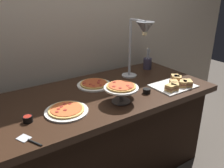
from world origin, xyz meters
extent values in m
cube|color=#B7A893|center=(0.00, 0.50, 1.20)|extent=(4.40, 0.04, 2.40)
cube|color=black|center=(0.00, 0.00, 0.73)|extent=(1.90, 0.84, 0.05)
cube|color=black|center=(0.00, 0.00, 0.35)|extent=(1.75, 0.74, 0.71)
cylinder|color=#B7BABF|center=(0.46, 0.18, 0.77)|extent=(0.14, 0.14, 0.01)
cylinder|color=#B7BABF|center=(0.46, 0.18, 1.02)|extent=(0.02, 0.02, 0.51)
cylinder|color=#B7BABF|center=(0.46, 0.08, 1.28)|extent=(0.02, 0.19, 0.02)
cone|color=#595B60|center=(0.46, -0.01, 1.23)|extent=(0.15, 0.15, 0.10)
sphere|color=#F9EAB2|center=(0.46, -0.01, 1.19)|extent=(0.04, 0.04, 0.04)
cylinder|color=white|center=(0.07, 0.16, 0.77)|extent=(0.29, 0.29, 0.01)
cylinder|color=gold|center=(0.07, 0.16, 0.78)|extent=(0.24, 0.24, 0.01)
cylinder|color=#B74723|center=(0.07, 0.16, 0.79)|extent=(0.21, 0.21, 0.00)
cylinder|color=maroon|center=(0.09, 0.12, 0.79)|extent=(0.02, 0.02, 0.00)
cylinder|color=maroon|center=(-0.01, 0.19, 0.79)|extent=(0.02, 0.02, 0.00)
cylinder|color=maroon|center=(0.03, 0.09, 0.79)|extent=(0.02, 0.02, 0.00)
cylinder|color=maroon|center=(0.02, 0.14, 0.79)|extent=(0.02, 0.02, 0.00)
cylinder|color=maroon|center=(0.11, 0.14, 0.79)|extent=(0.02, 0.02, 0.00)
cylinder|color=maroon|center=(0.13, 0.17, 0.79)|extent=(0.02, 0.02, 0.00)
cylinder|color=maroon|center=(0.09, 0.07, 0.79)|extent=(0.02, 0.02, 0.00)
cylinder|color=white|center=(-0.31, -0.14, 0.77)|extent=(0.29, 0.29, 0.01)
cylinder|color=#DBA856|center=(-0.31, -0.14, 0.78)|extent=(0.24, 0.24, 0.01)
cylinder|color=#C65628|center=(-0.31, -0.14, 0.79)|extent=(0.21, 0.21, 0.00)
cylinder|color=maroon|center=(-0.29, -0.08, 0.79)|extent=(0.02, 0.02, 0.00)
cylinder|color=maroon|center=(-0.35, -0.12, 0.79)|extent=(0.02, 0.02, 0.00)
cylinder|color=maroon|center=(-0.33, -0.10, 0.79)|extent=(0.02, 0.02, 0.00)
cylinder|color=maroon|center=(-0.26, -0.09, 0.79)|extent=(0.02, 0.02, 0.00)
cylinder|color=maroon|center=(-0.32, -0.16, 0.79)|extent=(0.02, 0.02, 0.00)
cylinder|color=maroon|center=(-0.38, -0.15, 0.79)|extent=(0.02, 0.02, 0.00)
cylinder|color=#595B60|center=(0.08, -0.21, 0.81)|extent=(0.02, 0.02, 0.10)
cylinder|color=#595B60|center=(0.08, -0.21, 0.76)|extent=(0.14, 0.14, 0.01)
cylinder|color=white|center=(0.08, -0.21, 0.87)|extent=(0.25, 0.25, 0.01)
cylinder|color=#C68E42|center=(0.08, -0.21, 0.88)|extent=(0.21, 0.21, 0.01)
cylinder|color=#B74723|center=(0.08, -0.21, 0.89)|extent=(0.18, 0.18, 0.00)
cylinder|color=maroon|center=(0.12, -0.25, 0.89)|extent=(0.02, 0.02, 0.00)
cylinder|color=maroon|center=(0.07, -0.14, 0.89)|extent=(0.02, 0.02, 0.00)
cylinder|color=maroon|center=(0.11, -0.29, 0.89)|extent=(0.02, 0.02, 0.00)
cylinder|color=maroon|center=(0.05, -0.25, 0.89)|extent=(0.02, 0.02, 0.00)
cylinder|color=maroon|center=(0.03, -0.21, 0.89)|extent=(0.02, 0.02, 0.00)
cube|color=white|center=(0.61, -0.23, 0.77)|extent=(0.35, 0.26, 0.01)
cube|color=tan|center=(0.56, -0.29, 0.78)|extent=(0.09, 0.09, 0.02)
cube|color=brown|center=(0.56, -0.29, 0.80)|extent=(0.09, 0.09, 0.01)
cube|color=tan|center=(0.56, -0.29, 0.81)|extent=(0.09, 0.09, 0.02)
cube|color=tan|center=(0.66, -0.29, 0.78)|extent=(0.09, 0.08, 0.02)
cube|color=brown|center=(0.66, -0.29, 0.80)|extent=(0.09, 0.08, 0.01)
cube|color=tan|center=(0.66, -0.29, 0.81)|extent=(0.09, 0.08, 0.02)
cube|color=tan|center=(0.51, -0.29, 0.78)|extent=(0.09, 0.08, 0.02)
cube|color=brown|center=(0.51, -0.29, 0.80)|extent=(0.09, 0.08, 0.01)
cube|color=tan|center=(0.51, -0.29, 0.81)|extent=(0.09, 0.08, 0.02)
cube|color=tan|center=(0.71, -0.16, 0.78)|extent=(0.10, 0.10, 0.02)
cube|color=brown|center=(0.71, -0.16, 0.80)|extent=(0.10, 0.10, 0.01)
cube|color=tan|center=(0.71, -0.16, 0.81)|extent=(0.10, 0.10, 0.02)
cube|color=tan|center=(0.71, -0.19, 0.78)|extent=(0.10, 0.09, 0.02)
cube|color=brown|center=(0.71, -0.19, 0.80)|extent=(0.10, 0.09, 0.01)
cube|color=tan|center=(0.71, -0.19, 0.81)|extent=(0.10, 0.09, 0.02)
cube|color=tan|center=(0.70, -0.30, 0.78)|extent=(0.11, 0.11, 0.02)
cube|color=brown|center=(0.70, -0.30, 0.80)|extent=(0.11, 0.11, 0.01)
cube|color=tan|center=(0.70, -0.30, 0.81)|extent=(0.11, 0.11, 0.02)
cube|color=tan|center=(0.60, -0.24, 0.78)|extent=(0.09, 0.09, 0.02)
cube|color=brown|center=(0.60, -0.24, 0.80)|extent=(0.09, 0.09, 0.01)
cube|color=tan|center=(0.60, -0.24, 0.81)|extent=(0.09, 0.09, 0.02)
cylinder|color=black|center=(0.34, -0.21, 0.78)|extent=(0.06, 0.06, 0.04)
cylinder|color=gold|center=(0.34, -0.21, 0.79)|extent=(0.05, 0.05, 0.01)
cylinder|color=black|center=(-0.55, -0.12, 0.78)|extent=(0.06, 0.06, 0.04)
cylinder|color=maroon|center=(-0.55, -0.12, 0.80)|extent=(0.05, 0.05, 0.01)
cylinder|color=#383347|center=(0.74, 0.25, 0.82)|extent=(0.08, 0.08, 0.11)
cylinder|color=#B7BABF|center=(0.74, 0.23, 0.88)|extent=(0.02, 0.02, 0.17)
cylinder|color=#B7BABF|center=(0.76, 0.25, 0.88)|extent=(0.01, 0.02, 0.18)
cylinder|color=#B7BABF|center=(0.75, 0.25, 0.88)|extent=(0.02, 0.02, 0.18)
cylinder|color=#B7BABF|center=(0.75, 0.23, 0.88)|extent=(0.01, 0.02, 0.16)
cylinder|color=#B7BABF|center=(0.73, 0.24, 0.89)|extent=(0.03, 0.01, 0.19)
cube|color=#B7BABF|center=(-0.62, -0.29, 0.76)|extent=(0.08, 0.09, 0.00)
cylinder|color=black|center=(-0.58, -0.36, 0.76)|extent=(0.06, 0.09, 0.01)
camera|label=1|loc=(-0.81, -1.44, 1.52)|focal=37.25mm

